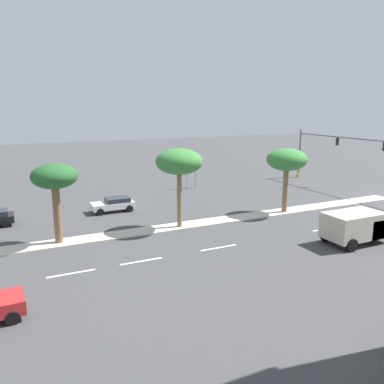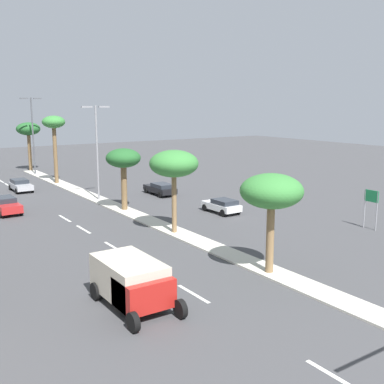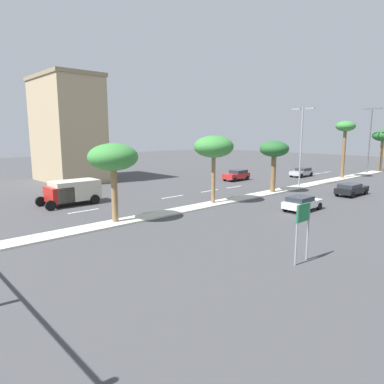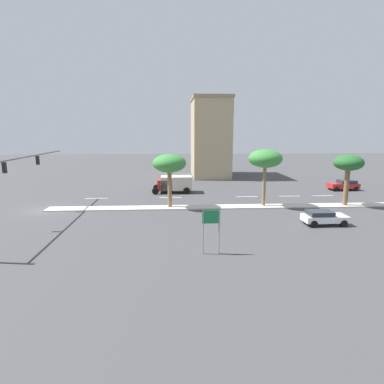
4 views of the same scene
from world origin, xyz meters
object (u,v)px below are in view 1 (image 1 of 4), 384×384
object	(u,v)px
palm_tree_leading	(179,162)
box_truck	(358,225)
palm_tree_trailing	(287,161)
directional_road_sign	(191,170)
palm_tree_near	(55,179)
traffic_signal_gantry	(330,150)
sedan_white_left	(114,204)

from	to	relation	value
palm_tree_leading	box_truck	size ratio (longest dim) A/B	1.18
palm_tree_trailing	palm_tree_leading	distance (m)	10.47
directional_road_sign	palm_tree_near	xyz separation A→B (m)	(-13.20, 16.71, 2.52)
traffic_signal_gantry	sedan_white_left	size ratio (longest dim) A/B	5.14
palm_tree_near	sedan_white_left	distance (m)	9.86
sedan_white_left	palm_tree_trailing	bearing A→B (deg)	-117.46
box_truck	palm_tree_leading	bearing A→B (deg)	49.46
directional_road_sign	palm_tree_leading	distance (m)	15.75
traffic_signal_gantry	directional_road_sign	distance (m)	17.29
palm_tree_trailing	palm_tree_near	size ratio (longest dim) A/B	1.02
traffic_signal_gantry	directional_road_sign	xyz separation A→B (m)	(5.03, 16.41, -2.08)
palm_tree_trailing	palm_tree_near	bearing A→B (deg)	89.07
palm_tree_near	box_truck	size ratio (longest dim) A/B	1.06
palm_tree_leading	sedan_white_left	xyz separation A→B (m)	(7.23, 3.46, -4.60)
palm_tree_leading	box_truck	world-z (taller)	palm_tree_leading
palm_tree_trailing	box_truck	world-z (taller)	palm_tree_trailing
directional_road_sign	palm_tree_near	world-z (taller)	palm_tree_near
palm_tree_near	box_truck	bearing A→B (deg)	-114.83
sedan_white_left	directional_road_sign	bearing A→B (deg)	-60.14
traffic_signal_gantry	box_truck	distance (m)	22.19
palm_tree_trailing	palm_tree_leading	bearing A→B (deg)	89.98
directional_road_sign	palm_tree_leading	xyz separation A→B (m)	(-13.51, 7.48, 3.10)
traffic_signal_gantry	palm_tree_near	size ratio (longest dim) A/B	3.52
traffic_signal_gantry	palm_tree_near	world-z (taller)	traffic_signal_gantry
palm_tree_trailing	palm_tree_leading	size ratio (longest dim) A/B	0.92
traffic_signal_gantry	palm_tree_trailing	world-z (taller)	traffic_signal_gantry
palm_tree_trailing	palm_tree_near	distance (m)	19.69
directional_road_sign	palm_tree_trailing	size ratio (longest dim) A/B	0.54
directional_road_sign	box_truck	size ratio (longest dim) A/B	0.58
directional_road_sign	traffic_signal_gantry	bearing A→B (deg)	-107.03
palm_tree_leading	traffic_signal_gantry	bearing A→B (deg)	-70.45
palm_tree_leading	palm_tree_near	distance (m)	9.26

